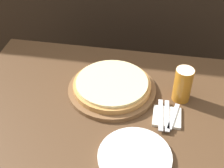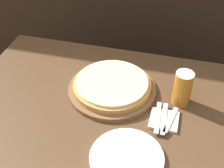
% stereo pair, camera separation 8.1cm
% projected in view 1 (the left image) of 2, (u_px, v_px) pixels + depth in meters
% --- Properties ---
extents(dining_table, '(1.28, 0.83, 0.76)m').
position_uv_depth(dining_table, '(115.00, 161.00, 1.53)').
color(dining_table, '#4C331E').
rests_on(dining_table, ground_plane).
extents(pizza_on_board, '(0.38, 0.38, 0.06)m').
position_uv_depth(pizza_on_board, '(112.00, 87.00, 1.34)').
color(pizza_on_board, brown).
rests_on(pizza_on_board, dining_table).
extents(beer_glass, '(0.07, 0.07, 0.15)m').
position_uv_depth(beer_glass, '(183.00, 83.00, 1.27)').
color(beer_glass, '#B7701E').
rests_on(beer_glass, dining_table).
extents(dinner_plate, '(0.26, 0.26, 0.02)m').
position_uv_depth(dinner_plate, '(135.00, 157.00, 1.08)').
color(dinner_plate, white).
rests_on(dinner_plate, dining_table).
extents(napkin_stack, '(0.11, 0.11, 0.01)m').
position_uv_depth(napkin_stack, '(167.00, 117.00, 1.23)').
color(napkin_stack, silver).
rests_on(napkin_stack, dining_table).
extents(fork, '(0.03, 0.17, 0.00)m').
position_uv_depth(fork, '(161.00, 115.00, 1.22)').
color(fork, silver).
rests_on(fork, napkin_stack).
extents(dinner_knife, '(0.03, 0.17, 0.00)m').
position_uv_depth(dinner_knife, '(167.00, 115.00, 1.22)').
color(dinner_knife, silver).
rests_on(dinner_knife, napkin_stack).
extents(spoon, '(0.05, 0.15, 0.00)m').
position_uv_depth(spoon, '(174.00, 116.00, 1.22)').
color(spoon, silver).
rests_on(spoon, napkin_stack).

